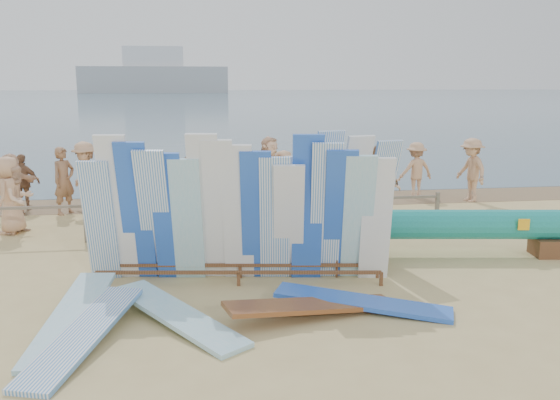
{
  "coord_description": "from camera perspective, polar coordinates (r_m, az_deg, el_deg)",
  "views": [
    {
      "loc": [
        0.44,
        -9.96,
        3.43
      ],
      "look_at": [
        2.11,
        1.92,
        1.04
      ],
      "focal_mm": 38.0,
      "sensor_mm": 36.0,
      "label": 1
    }
  ],
  "objects": [
    {
      "name": "beachgoer_5",
      "position": [
        17.45,
        -0.99,
        3.09
      ],
      "size": [
        1.69,
        1.56,
        1.88
      ],
      "primitive_type": "imported",
      "rotation": [
        0.0,
        0.0,
        0.71
      ],
      "color": "beige",
      "rests_on": "ground"
    },
    {
      "name": "beachgoer_8",
      "position": [
        15.67,
        10.64,
        1.51
      ],
      "size": [
        0.81,
        0.86,
        1.64
      ],
      "primitive_type": "imported",
      "rotation": [
        0.0,
        0.0,
        0.87
      ],
      "color": "beige",
      "rests_on": "ground"
    },
    {
      "name": "vendor_table",
      "position": [
        10.9,
        7.09,
        -5.07
      ],
      "size": [
        0.87,
        0.63,
        1.14
      ],
      "rotation": [
        0.0,
        0.0,
        -0.03
      ],
      "color": "brown",
      "rests_on": "ground"
    },
    {
      "name": "beachgoer_10",
      "position": [
        15.28,
        9.36,
        1.74
      ],
      "size": [
        1.14,
        1.07,
        1.87
      ],
      "primitive_type": "imported",
      "rotation": [
        0.0,
        0.0,
        2.44
      ],
      "color": "#8C6042",
      "rests_on": "ground"
    },
    {
      "name": "main_surfboard_rack",
      "position": [
        10.16,
        -4.09,
        -1.6
      ],
      "size": [
        5.29,
        1.31,
        2.62
      ],
      "rotation": [
        0.0,
        0.0,
        -0.14
      ],
      "color": "brown",
      "rests_on": "ground"
    },
    {
      "name": "beachgoer_7",
      "position": [
        16.36,
        6.35,
        1.98
      ],
      "size": [
        0.62,
        0.66,
        1.61
      ],
      "primitive_type": "imported",
      "rotation": [
        0.0,
        0.0,
        2.27
      ],
      "color": "#8C6042",
      "rests_on": "ground"
    },
    {
      "name": "flat_board_d",
      "position": [
        9.35,
        7.92,
        -10.35
      ],
      "size": [
        2.7,
        1.57,
        0.23
      ],
      "primitive_type": "cube",
      "rotation": [
        0.06,
        0.0,
        1.17
      ],
      "color": "blue",
      "rests_on": "ground"
    },
    {
      "name": "beachgoer_3",
      "position": [
        16.71,
        -18.19,
        2.16
      ],
      "size": [
        1.07,
        1.3,
        1.88
      ],
      "primitive_type": "imported",
      "rotation": [
        0.0,
        0.0,
        5.27
      ],
      "color": "tan",
      "rests_on": "ground"
    },
    {
      "name": "fence",
      "position": [
        13.27,
        -9.73,
        -1.06
      ],
      "size": [
        12.08,
        0.08,
        0.9
      ],
      "color": "#7D6F5E",
      "rests_on": "ground"
    },
    {
      "name": "flat_board_c",
      "position": [
        9.02,
        3.2,
        -11.1
      ],
      "size": [
        2.75,
        1.19,
        0.34
      ],
      "primitive_type": "cube",
      "rotation": [
        0.1,
        0.0,
        1.81
      ],
      "color": "brown",
      "rests_on": "ground"
    },
    {
      "name": "ground",
      "position": [
        10.55,
        -10.05,
        -7.88
      ],
      "size": [
        160.0,
        160.0,
        0.0
      ],
      "primitive_type": "plane",
      "color": "tan",
      "rests_on": "ground"
    },
    {
      "name": "beach_chair_left",
      "position": [
        14.46,
        -8.72,
        -1.43
      ],
      "size": [
        0.82,
        0.83,
        0.96
      ],
      "rotation": [
        0.0,
        0.0,
        -0.45
      ],
      "color": "red",
      "rests_on": "ground"
    },
    {
      "name": "stroller",
      "position": [
        14.18,
        -1.45,
        -0.76
      ],
      "size": [
        0.75,
        0.95,
        1.17
      ],
      "rotation": [
        0.0,
        0.0,
        0.21
      ],
      "color": "red",
      "rests_on": "ground"
    },
    {
      "name": "beachgoer_4",
      "position": [
        15.22,
        -8.77,
        1.2
      ],
      "size": [
        0.8,
        1.02,
        1.6
      ],
      "primitive_type": "imported",
      "rotation": [
        0.0,
        0.0,
        1.08
      ],
      "color": "#8C6042",
      "rests_on": "ground"
    },
    {
      "name": "ocean",
      "position": [
        138.01,
        -8.33,
        9.76
      ],
      "size": [
        320.0,
        240.0,
        0.02
      ],
      "primitive_type": "cube",
      "color": "#415E74",
      "rests_on": "ground"
    },
    {
      "name": "beachgoer_2",
      "position": [
        14.85,
        -23.86,
        0.08
      ],
      "size": [
        0.76,
        0.84,
        1.59
      ],
      "primitive_type": "imported",
      "rotation": [
        0.0,
        0.0,
        0.93
      ],
      "color": "beige",
      "rests_on": "ground"
    },
    {
      "name": "beachgoer_extra_1",
      "position": [
        17.47,
        -23.47,
        1.58
      ],
      "size": [
        0.95,
        0.54,
        1.53
      ],
      "primitive_type": "imported",
      "rotation": [
        0.0,
        0.0,
        2.96
      ],
      "color": "#8C6042",
      "rests_on": "ground"
    },
    {
      "name": "flat_board_e",
      "position": [
        8.49,
        -18.31,
        -13.15
      ],
      "size": [
        1.34,
        2.74,
        0.34
      ],
      "primitive_type": "cube",
      "rotation": [
        0.1,
        0.0,
        -0.31
      ],
      "color": "white",
      "rests_on": "ground"
    },
    {
      "name": "beachgoer_9",
      "position": [
        18.28,
        12.94,
        2.84
      ],
      "size": [
        1.13,
        0.6,
        1.67
      ],
      "primitive_type": "imported",
      "rotation": [
        0.0,
        0.0,
        3.3
      ],
      "color": "tan",
      "rests_on": "ground"
    },
    {
      "name": "wet_sand_strip",
      "position": [
        17.51,
        -9.3,
        -0.16
      ],
      "size": [
        40.0,
        2.6,
        0.01
      ],
      "primitive_type": "cube",
      "color": "#826849",
      "rests_on": "ground"
    },
    {
      "name": "outrigger_canoe",
      "position": [
        12.34,
        16.66,
        -2.44
      ],
      "size": [
        6.65,
        1.49,
        0.94
      ],
      "rotation": [
        0.0,
        0.0,
        -0.14
      ],
      "color": "brown",
      "rests_on": "ground"
    },
    {
      "name": "beachgoer_0",
      "position": [
        14.88,
        -24.53,
        0.43
      ],
      "size": [
        0.55,
        0.93,
        1.78
      ],
      "primitive_type": "imported",
      "rotation": [
        0.0,
        0.0,
        4.55
      ],
      "color": "tan",
      "rests_on": "ground"
    },
    {
      "name": "beachgoer_11",
      "position": [
        16.83,
        -24.43,
        1.35
      ],
      "size": [
        1.53,
        1.27,
        1.64
      ],
      "primitive_type": "imported",
      "rotation": [
        0.0,
        0.0,
        3.75
      ],
      "color": "beige",
      "rests_on": "ground"
    },
    {
      "name": "flat_board_b",
      "position": [
        9.03,
        -19.34,
        -11.71
      ],
      "size": [
        0.9,
        2.74,
        0.4
      ],
      "primitive_type": "cube",
      "rotation": [
        0.12,
        0.0,
        -0.13
      ],
      "color": "#89C6DC",
      "rests_on": "ground"
    },
    {
      "name": "side_surfboard_rack",
      "position": [
        11.06,
        5.62,
        -0.51
      ],
      "size": [
        2.39,
        1.18,
        2.6
      ],
      "rotation": [
        0.0,
        0.0,
        0.24
      ],
      "color": "brown",
      "rests_on": "ground"
    },
    {
      "name": "beachgoer_1",
      "position": [
        16.53,
        -20.07,
        1.76
      ],
      "size": [
        0.69,
        0.73,
        1.78
      ],
      "primitive_type": "imported",
      "rotation": [
        0.0,
        0.0,
        0.88
      ],
      "color": "#8C6042",
      "rests_on": "ground"
    },
    {
      "name": "beachgoer_6",
      "position": [
        15.33,
        0.33,
        1.63
      ],
      "size": [
        0.9,
        0.85,
        1.72
      ],
      "primitive_type": "imported",
      "rotation": [
        0.0,
        0.0,
        5.57
      ],
      "color": "tan",
      "rests_on": "ground"
    },
    {
      "name": "beachgoer_extra_0",
      "position": [
        18.05,
        17.92,
        2.76
      ],
      "size": [
        0.7,
        1.26,
        1.85
      ],
      "primitive_type": "imported",
      "rotation": [
        0.0,
        0.0,
        4.89
      ],
      "color": "tan",
      "rests_on": "ground"
    },
    {
      "name": "distant_ship",
      "position": [
        190.38,
        -12.02,
        11.63
      ],
      "size": [
        45.0,
        8.0,
        14.0
      ],
      "color": "#999EA3",
      "rests_on": "ocean"
    },
    {
      "name": "beach_chair_right",
      "position": [
        14.4,
        -5.9,
        -1.49
      ],
      "size": [
        0.65,
        0.67,
        0.9
      ],
      "rotation": [
        0.0,
        0.0,
        -0.17
      ],
      "color": "red",
      "rests_on": "ground"
    },
    {
      "name": "flat_board_a",
      "position": [
        8.86,
        -9.81,
        -11.67
      ],
      "size": [
        2.05,
        2.5,
        0.27
      ],
      "primitive_type": "cube",
      "rotation": [
        0.08,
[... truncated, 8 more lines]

